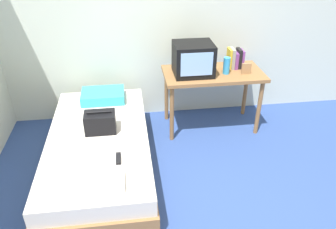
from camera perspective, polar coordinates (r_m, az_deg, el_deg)
ground_plane at (r=3.04m, az=4.26°, el=-17.91°), size 8.00×8.00×0.00m
wall_back at (r=4.11m, az=-0.76°, el=16.85°), size 5.20×0.10×2.60m
bed at (r=3.46m, az=-11.59°, el=-6.53°), size 1.00×2.00×0.45m
desk at (r=3.97m, az=7.72°, el=6.02°), size 1.16×0.60×0.74m
tv at (r=3.79m, az=4.37°, el=9.51°), size 0.44×0.39×0.36m
water_bottle at (r=3.88m, az=10.04°, el=8.29°), size 0.08×0.08×0.19m
book_row at (r=4.06m, az=11.47°, el=9.39°), size 0.18×0.16×0.24m
picture_frame at (r=3.93m, az=13.33°, el=7.69°), size 0.11×0.02×0.13m
pillow at (r=3.93m, az=-11.12°, el=3.18°), size 0.49×0.35×0.11m
handbag at (r=3.33m, az=-11.58°, el=-1.30°), size 0.30×0.20×0.22m
magazine at (r=3.09m, az=-13.71°, el=-6.53°), size 0.21×0.29×0.01m
remote_dark at (r=2.97m, az=-8.53°, el=-7.48°), size 0.04×0.16×0.02m
folded_towel at (r=2.72m, az=-10.46°, el=-11.39°), size 0.28×0.22×0.05m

